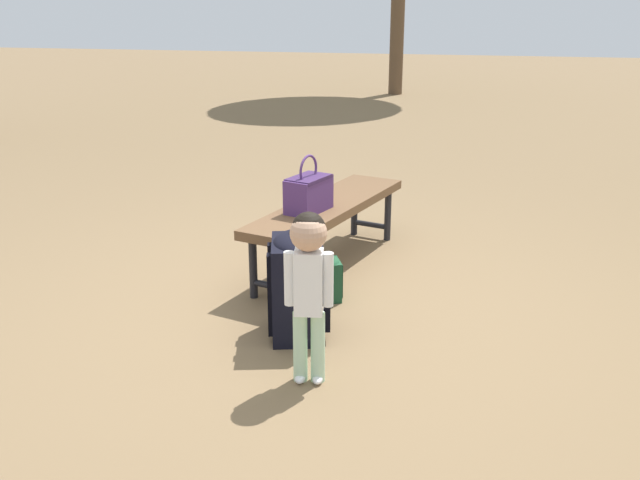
% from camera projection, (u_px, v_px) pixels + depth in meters
% --- Properties ---
extents(ground_plane, '(40.00, 40.00, 0.00)m').
position_uv_depth(ground_plane, '(318.00, 316.00, 4.13)').
color(ground_plane, brown).
rests_on(ground_plane, ground).
extents(park_bench, '(1.65, 0.83, 0.45)m').
position_uv_depth(park_bench, '(328.00, 211.00, 4.78)').
color(park_bench, brown).
rests_on(park_bench, ground).
extents(handbag, '(0.36, 0.28, 0.37)m').
position_uv_depth(handbag, '(309.00, 192.00, 4.53)').
color(handbag, '#4C2D66').
rests_on(handbag, park_bench).
extents(child_standing, '(0.17, 0.23, 0.84)m').
position_uv_depth(child_standing, '(309.00, 272.00, 3.26)').
color(child_standing, '#B2D8B2').
rests_on(child_standing, ground).
extents(backpack_large, '(0.42, 0.38, 0.62)m').
position_uv_depth(backpack_large, '(298.00, 282.00, 3.81)').
color(backpack_large, black).
rests_on(backpack_large, ground).
extents(backpack_small, '(0.20, 0.19, 0.29)m').
position_uv_depth(backpack_small, '(329.00, 277.00, 4.32)').
color(backpack_small, '#1E4C2D').
rests_on(backpack_small, ground).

